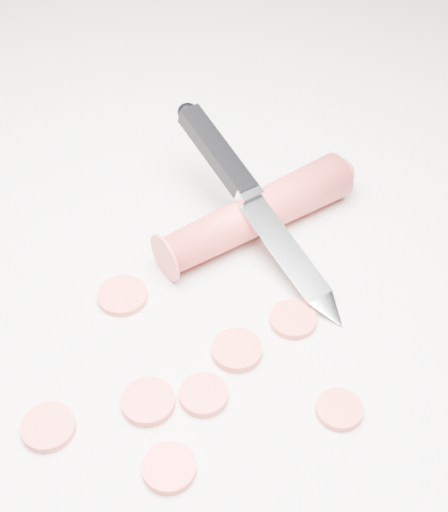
# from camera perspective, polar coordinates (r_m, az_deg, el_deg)

# --- Properties ---
(ground) EXTENTS (2.40, 2.40, 0.00)m
(ground) POSITION_cam_1_polar(r_m,az_deg,el_deg) (0.54, -0.36, -5.51)
(ground) COLOR beige
(ground) RESTS_ON ground
(carrot) EXTENTS (0.15, 0.15, 0.04)m
(carrot) POSITION_cam_1_polar(r_m,az_deg,el_deg) (0.59, 2.61, 3.40)
(carrot) COLOR red
(carrot) RESTS_ON ground
(carrot_slice_0) EXTENTS (0.04, 0.04, 0.01)m
(carrot_slice_0) POSITION_cam_1_polar(r_m,az_deg,el_deg) (0.50, -13.86, -13.15)
(carrot_slice_0) COLOR #E1483C
(carrot_slice_0) RESTS_ON ground
(carrot_slice_1) EXTENTS (0.03, 0.03, 0.01)m
(carrot_slice_1) POSITION_cam_1_polar(r_m,az_deg,el_deg) (0.47, -4.41, -16.55)
(carrot_slice_1) COLOR #E1483C
(carrot_slice_1) RESTS_ON ground
(carrot_slice_2) EXTENTS (0.04, 0.04, 0.01)m
(carrot_slice_2) POSITION_cam_1_polar(r_m,az_deg,el_deg) (0.54, 5.55, -5.07)
(carrot_slice_2) COLOR #E1483C
(carrot_slice_2) RESTS_ON ground
(carrot_slice_3) EXTENTS (0.03, 0.03, 0.01)m
(carrot_slice_3) POSITION_cam_1_polar(r_m,az_deg,el_deg) (0.50, -1.64, -11.03)
(carrot_slice_3) COLOR #E1483C
(carrot_slice_3) RESTS_ON ground
(carrot_slice_4) EXTENTS (0.03, 0.03, 0.01)m
(carrot_slice_4) POSITION_cam_1_polar(r_m,az_deg,el_deg) (0.50, 9.21, -12.02)
(carrot_slice_4) COLOR #E1483C
(carrot_slice_4) RESTS_ON ground
(carrot_slice_5) EXTENTS (0.04, 0.04, 0.01)m
(carrot_slice_5) POSITION_cam_1_polar(r_m,az_deg,el_deg) (0.56, -8.12, -3.16)
(carrot_slice_5) COLOR #E1483C
(carrot_slice_5) RESTS_ON ground
(carrot_slice_6) EXTENTS (0.04, 0.04, 0.01)m
(carrot_slice_6) POSITION_cam_1_polar(r_m,az_deg,el_deg) (0.50, -6.08, -11.51)
(carrot_slice_6) COLOR #E1483C
(carrot_slice_6) RESTS_ON ground
(carrot_slice_7) EXTENTS (0.04, 0.04, 0.01)m
(carrot_slice_7) POSITION_cam_1_polar(r_m,az_deg,el_deg) (0.52, 1.03, -7.54)
(carrot_slice_7) COLOR #E1483C
(carrot_slice_7) RESTS_ON ground
(kitchen_knife) EXTENTS (0.17, 0.18, 0.08)m
(kitchen_knife) POSITION_cam_1_polar(r_m,az_deg,el_deg) (0.57, 2.79, 4.08)
(kitchen_knife) COLOR silver
(kitchen_knife) RESTS_ON ground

